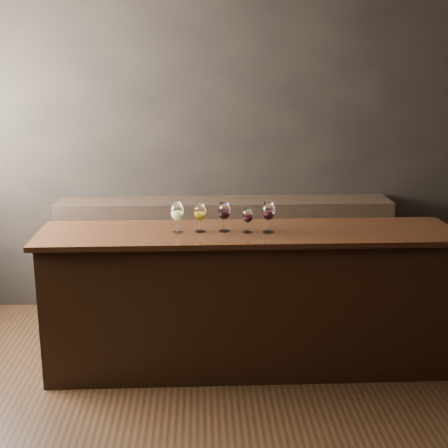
{
  "coord_description": "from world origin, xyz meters",
  "views": [
    {
      "loc": [
        -0.14,
        -3.1,
        2.13
      ],
      "look_at": [
        0.02,
        1.02,
        1.06
      ],
      "focal_mm": 50.0,
      "sensor_mm": 36.0,
      "label": 1
    }
  ],
  "objects_px": {
    "bar_counter": "(247,302)",
    "glass_red_a": "(224,212)",
    "glass_amber": "(200,213)",
    "glass_red_c": "(269,212)",
    "glass_red_b": "(248,216)",
    "glass_white": "(177,212)",
    "back_bar_shelf": "(224,257)"
  },
  "relations": [
    {
      "from": "bar_counter",
      "to": "glass_red_a",
      "type": "distance_m",
      "value": 0.68
    },
    {
      "from": "glass_amber",
      "to": "glass_red_c",
      "type": "distance_m",
      "value": 0.46
    },
    {
      "from": "glass_red_a",
      "to": "glass_red_b",
      "type": "distance_m",
      "value": 0.16
    },
    {
      "from": "glass_white",
      "to": "glass_red_b",
      "type": "distance_m",
      "value": 0.48
    },
    {
      "from": "glass_red_b",
      "to": "glass_amber",
      "type": "bearing_deg",
      "value": 175.56
    },
    {
      "from": "bar_counter",
      "to": "glass_red_c",
      "type": "relative_size",
      "value": 13.18
    },
    {
      "from": "back_bar_shelf",
      "to": "glass_white",
      "type": "distance_m",
      "value": 1.27
    },
    {
      "from": "bar_counter",
      "to": "glass_red_c",
      "type": "height_order",
      "value": "glass_red_c"
    },
    {
      "from": "glass_white",
      "to": "glass_red_a",
      "type": "height_order",
      "value": "glass_white"
    },
    {
      "from": "bar_counter",
      "to": "glass_amber",
      "type": "xyz_separation_m",
      "value": [
        -0.33,
        -0.01,
        0.65
      ]
    },
    {
      "from": "bar_counter",
      "to": "glass_red_a",
      "type": "relative_size",
      "value": 13.7
    },
    {
      "from": "glass_white",
      "to": "glass_red_c",
      "type": "xyz_separation_m",
      "value": [
        0.62,
        -0.02,
        0.0
      ]
    },
    {
      "from": "back_bar_shelf",
      "to": "glass_white",
      "type": "height_order",
      "value": "glass_white"
    },
    {
      "from": "glass_amber",
      "to": "glass_red_b",
      "type": "relative_size",
      "value": 1.15
    },
    {
      "from": "glass_amber",
      "to": "glass_red_c",
      "type": "bearing_deg",
      "value": -3.92
    },
    {
      "from": "bar_counter",
      "to": "back_bar_shelf",
      "type": "height_order",
      "value": "back_bar_shelf"
    },
    {
      "from": "glass_red_b",
      "to": "glass_red_c",
      "type": "xyz_separation_m",
      "value": [
        0.14,
        -0.01,
        0.03
      ]
    },
    {
      "from": "glass_red_a",
      "to": "glass_white",
      "type": "bearing_deg",
      "value": -176.2
    },
    {
      "from": "glass_white",
      "to": "glass_red_b",
      "type": "relative_size",
      "value": 1.23
    },
    {
      "from": "glass_red_b",
      "to": "back_bar_shelf",
      "type": "bearing_deg",
      "value": 96.45
    },
    {
      "from": "glass_amber",
      "to": "bar_counter",
      "type": "bearing_deg",
      "value": 1.25
    },
    {
      "from": "glass_white",
      "to": "back_bar_shelf",
      "type": "bearing_deg",
      "value": 70.83
    },
    {
      "from": "bar_counter",
      "to": "glass_red_c",
      "type": "bearing_deg",
      "value": -16.45
    },
    {
      "from": "glass_white",
      "to": "glass_red_c",
      "type": "distance_m",
      "value": 0.62
    },
    {
      "from": "glass_white",
      "to": "glass_red_c",
      "type": "relative_size",
      "value": 0.99
    },
    {
      "from": "back_bar_shelf",
      "to": "glass_red_a",
      "type": "relative_size",
      "value": 13.8
    },
    {
      "from": "glass_red_c",
      "to": "glass_red_a",
      "type": "bearing_deg",
      "value": 172.3
    },
    {
      "from": "glass_red_c",
      "to": "bar_counter",
      "type": "bearing_deg",
      "value": 163.98
    },
    {
      "from": "back_bar_shelf",
      "to": "glass_amber",
      "type": "bearing_deg",
      "value": -101.33
    },
    {
      "from": "bar_counter",
      "to": "back_bar_shelf",
      "type": "bearing_deg",
      "value": 96.5
    },
    {
      "from": "glass_amber",
      "to": "glass_red_b",
      "type": "bearing_deg",
      "value": -4.44
    },
    {
      "from": "back_bar_shelf",
      "to": "glass_amber",
      "type": "distance_m",
      "value": 1.22
    }
  ]
}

